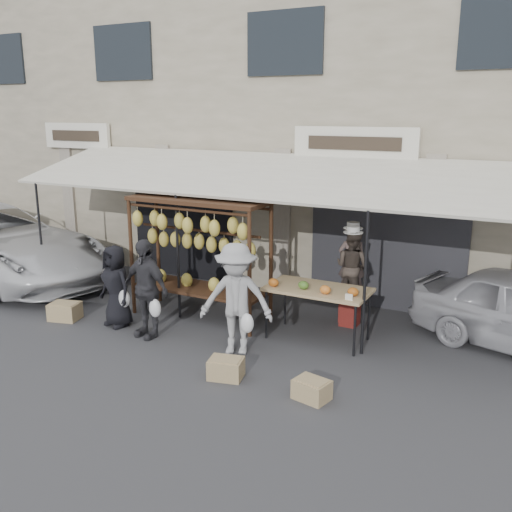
{
  "coord_description": "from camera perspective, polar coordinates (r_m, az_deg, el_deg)",
  "views": [
    {
      "loc": [
        4.94,
        -7.04,
        3.75
      ],
      "look_at": [
        0.47,
        1.4,
        1.3
      ],
      "focal_mm": 40.0,
      "sensor_mm": 36.0,
      "label": 1
    }
  ],
  "objects": [
    {
      "name": "ground_plane",
      "position": [
        9.38,
        -6.67,
        -9.27
      ],
      "size": [
        90.0,
        90.0,
        0.0
      ],
      "primitive_type": "plane",
      "color": "#2D2D30"
    },
    {
      "name": "shophouse",
      "position": [
        14.4,
        8.07,
        13.84
      ],
      "size": [
        24.0,
        6.15,
        7.3
      ],
      "color": "#B5A78E",
      "rests_on": "ground_plane"
    },
    {
      "name": "awning",
      "position": [
        10.6,
        -0.0,
        8.02
      ],
      "size": [
        10.0,
        2.35,
        2.92
      ],
      "color": "silver",
      "rests_on": "ground_plane"
    },
    {
      "name": "banana_rack",
      "position": [
        10.27,
        -5.88,
        2.05
      ],
      "size": [
        2.6,
        0.9,
        2.24
      ],
      "color": "#3C2414",
      "rests_on": "ground_plane"
    },
    {
      "name": "produce_table",
      "position": [
        9.45,
        6.15,
        -3.47
      ],
      "size": [
        1.7,
        0.9,
        1.04
      ],
      "color": "tan",
      "rests_on": "ground_plane"
    },
    {
      "name": "vendor_left",
      "position": [
        10.3,
        9.55,
        -0.65
      ],
      "size": [
        0.55,
        0.45,
        1.32
      ],
      "primitive_type": "imported",
      "rotation": [
        0.0,
        0.0,
        3.45
      ],
      "color": "#6E5853",
      "rests_on": "stool_left"
    },
    {
      "name": "vendor_right",
      "position": [
        10.12,
        9.56,
        -1.09
      ],
      "size": [
        0.73,
        0.63,
        1.3
      ],
      "primitive_type": "imported",
      "rotation": [
        0.0,
        0.0,
        2.89
      ],
      "color": "#40362F",
      "rests_on": "stool_right"
    },
    {
      "name": "customer_left",
      "position": [
        10.38,
        -13.83,
        -2.92
      ],
      "size": [
        0.81,
        0.63,
        1.47
      ],
      "primitive_type": "imported",
      "rotation": [
        0.0,
        0.0,
        -0.24
      ],
      "color": "black",
      "rests_on": "ground_plane"
    },
    {
      "name": "customer_mid",
      "position": [
        9.75,
        -10.98,
        -3.2
      ],
      "size": [
        1.05,
        0.58,
        1.69
      ],
      "primitive_type": "imported",
      "rotation": [
        0.0,
        0.0,
        -0.17
      ],
      "color": "#313034",
      "rests_on": "ground_plane"
    },
    {
      "name": "customer_right",
      "position": [
        8.9,
        -1.99,
        -4.34
      ],
      "size": [
        1.3,
        1.0,
        1.78
      ],
      "primitive_type": "imported",
      "rotation": [
        0.0,
        0.0,
        0.33
      ],
      "color": "#9C9C9C",
      "rests_on": "ground_plane"
    },
    {
      "name": "stool_left",
      "position": [
        10.56,
        9.35,
        -5.29
      ],
      "size": [
        0.36,
        0.36,
        0.45
      ],
      "primitive_type": "cube",
      "rotation": [
        0.0,
        0.0,
        0.12
      ],
      "color": "maroon",
      "rests_on": "ground_plane"
    },
    {
      "name": "stool_right",
      "position": [
        10.38,
        9.37,
        -5.7
      ],
      "size": [
        0.38,
        0.38,
        0.43
      ],
      "primitive_type": "cube",
      "rotation": [
        0.0,
        0.0,
        -0.28
      ],
      "color": "maroon",
      "rests_on": "ground_plane"
    },
    {
      "name": "crate_near_a",
      "position": [
        8.36,
        -3.02,
        -11.16
      ],
      "size": [
        0.55,
        0.47,
        0.29
      ],
      "primitive_type": "cube",
      "rotation": [
        0.0,
        0.0,
        0.24
      ],
      "color": "tan",
      "rests_on": "ground_plane"
    },
    {
      "name": "crate_near_b",
      "position": [
        7.83,
        5.6,
        -13.16
      ],
      "size": [
        0.51,
        0.43,
        0.27
      ],
      "primitive_type": "cube",
      "rotation": [
        0.0,
        0.0,
        -0.21
      ],
      "color": "tan",
      "rests_on": "ground_plane"
    },
    {
      "name": "crate_far",
      "position": [
        11.11,
        -18.56,
        -5.26
      ],
      "size": [
        0.6,
        0.52,
        0.31
      ],
      "primitive_type": "cube",
      "rotation": [
        0.0,
        0.0,
        0.26
      ],
      "color": "tan",
      "rests_on": "ground_plane"
    }
  ]
}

